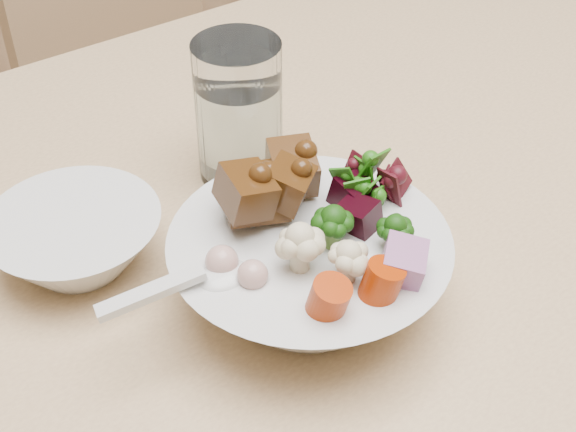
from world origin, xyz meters
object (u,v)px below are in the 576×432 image
at_px(food_bowl, 310,263).
at_px(dining_table, 482,244).
at_px(water_glass, 239,117).
at_px(side_bowl, 76,241).
at_px(chair_far, 166,146).

bearing_deg(food_bowl, dining_table, 3.42).
bearing_deg(food_bowl, water_glass, 73.10).
bearing_deg(side_bowl, water_glass, 7.35).
height_order(dining_table, water_glass, water_glass).
bearing_deg(dining_table, chair_far, 91.69).
relative_size(water_glass, side_bowl, 0.95).
xyz_separation_m(chair_far, side_bowl, (-0.35, -0.52, 0.35)).
bearing_deg(water_glass, side_bowl, -172.65).
distance_m(dining_table, side_bowl, 0.39).
bearing_deg(chair_far, dining_table, -100.12).
xyz_separation_m(dining_table, chair_far, (-0.00, 0.65, -0.24)).
relative_size(food_bowl, side_bowl, 1.50).
distance_m(dining_table, food_bowl, 0.26).
height_order(chair_far, food_bowl, food_bowl).
bearing_deg(dining_table, food_bowl, -175.18).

